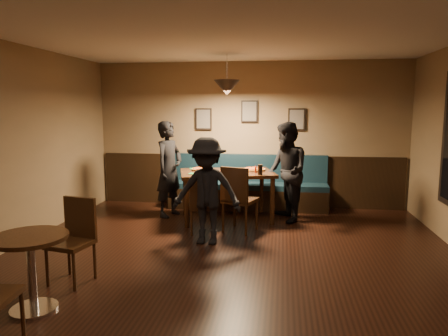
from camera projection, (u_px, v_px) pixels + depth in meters
name	position (u px, v px, depth m)	size (l,w,h in m)	color
floor	(224.00, 273.00, 4.91)	(7.00, 7.00, 0.00)	black
ceiling	(224.00, 25.00, 4.51)	(7.00, 7.00, 0.00)	silver
wall_back	(249.00, 135.00, 8.14)	(6.00, 6.00, 0.00)	#8C704F
wall_front	(65.00, 279.00, 1.28)	(6.00, 6.00, 0.00)	#8C704F
wainscot	(249.00, 180.00, 8.24)	(5.88, 0.06, 1.00)	black
booth_bench	(248.00, 183.00, 7.97)	(3.00, 0.60, 1.00)	#0F232D
picture_left	(204.00, 119.00, 8.19)	(0.32, 0.04, 0.42)	black
picture_center	(249.00, 111.00, 8.04)	(0.32, 0.04, 0.42)	black
picture_right	(297.00, 119.00, 7.94)	(0.32, 0.04, 0.42)	black
pendant_lamp	(227.00, 88.00, 6.94)	(0.44, 0.44, 0.25)	black
dining_table	(227.00, 196.00, 7.20)	(1.56, 1.00, 0.84)	black
chair_near_left	(202.00, 205.00, 6.43)	(0.38, 0.38, 0.87)	black
chair_near_right	(240.00, 199.00, 6.50)	(0.46, 0.46, 1.03)	black
diner_left	(169.00, 169.00, 7.39)	(0.62, 0.40, 1.69)	black
diner_right	(286.00, 172.00, 7.04)	(0.82, 0.64, 1.69)	black
diner_front	(207.00, 191.00, 5.88)	(0.98, 0.56, 1.51)	black
pizza_a	(202.00, 169.00, 7.30)	(0.34, 0.34, 0.04)	gold
pizza_b	(227.00, 172.00, 6.92)	(0.35, 0.35, 0.04)	orange
pizza_c	(254.00, 169.00, 7.26)	(0.38, 0.38, 0.04)	gold
soda_glass	(260.00, 170.00, 6.80)	(0.08, 0.08, 0.17)	black
tabasco_bottle	(256.00, 169.00, 7.00)	(0.03, 0.03, 0.12)	#9D1E05
napkin_a	(194.00, 168.00, 7.49)	(0.14, 0.14, 0.01)	#1F7539
napkin_b	(194.00, 174.00, 6.91)	(0.16, 0.16, 0.01)	#1E7334
cutlery_set	(223.00, 175.00, 6.74)	(0.02, 0.20, 0.00)	silver
cafe_table	(32.00, 273.00, 3.94)	(0.70, 0.70, 0.74)	black
cafe_chair_far	(70.00, 242.00, 4.58)	(0.41, 0.41, 0.93)	black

